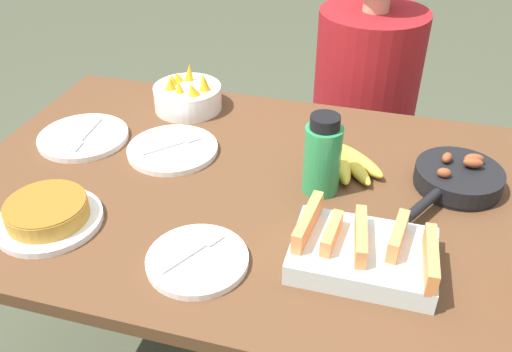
% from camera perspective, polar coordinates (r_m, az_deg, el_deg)
% --- Properties ---
extents(dining_table, '(1.51, 0.96, 0.77)m').
position_cam_1_polar(dining_table, '(1.42, 0.00, -4.39)').
color(dining_table, brown).
rests_on(dining_table, ground_plane).
extents(banana_bunch, '(0.17, 0.20, 0.04)m').
position_cam_1_polar(banana_bunch, '(1.43, 9.83, 1.47)').
color(banana_bunch, gold).
rests_on(banana_bunch, dining_table).
extents(melon_tray, '(0.29, 0.20, 0.10)m').
position_cam_1_polar(melon_tray, '(1.14, 11.22, -7.83)').
color(melon_tray, silver).
rests_on(melon_tray, dining_table).
extents(skillet, '(0.23, 0.32, 0.08)m').
position_cam_1_polar(skillet, '(1.43, 20.43, -0.19)').
color(skillet, black).
rests_on(skillet, dining_table).
extents(frittata_plate_center, '(0.24, 0.24, 0.06)m').
position_cam_1_polar(frittata_plate_center, '(1.32, -21.07, -3.76)').
color(frittata_plate_center, white).
rests_on(frittata_plate_center, dining_table).
extents(empty_plate_near_front, '(0.25, 0.25, 0.02)m').
position_cam_1_polar(empty_plate_near_front, '(1.50, -8.76, 2.80)').
color(empty_plate_near_front, white).
rests_on(empty_plate_near_front, dining_table).
extents(empty_plate_far_left, '(0.22, 0.22, 0.02)m').
position_cam_1_polar(empty_plate_far_left, '(1.15, -6.19, -8.77)').
color(empty_plate_far_left, white).
rests_on(empty_plate_far_left, dining_table).
extents(empty_plate_far_right, '(0.25, 0.25, 0.02)m').
position_cam_1_polar(empty_plate_far_right, '(1.62, -17.71, 3.93)').
color(empty_plate_far_right, white).
rests_on(empty_plate_far_right, dining_table).
extents(fruit_bowl_mango, '(0.21, 0.21, 0.13)m').
position_cam_1_polar(fruit_bowl_mango, '(1.71, -7.21, 8.39)').
color(fruit_bowl_mango, white).
rests_on(fruit_bowl_mango, dining_table).
extents(water_bottle, '(0.09, 0.09, 0.21)m').
position_cam_1_polar(water_bottle, '(1.30, 7.00, 2.09)').
color(water_bottle, '#2D9351').
rests_on(water_bottle, dining_table).
extents(person_figure, '(0.41, 0.41, 1.24)m').
position_cam_1_polar(person_figure, '(2.10, 10.81, 3.87)').
color(person_figure, black).
rests_on(person_figure, ground_plane).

